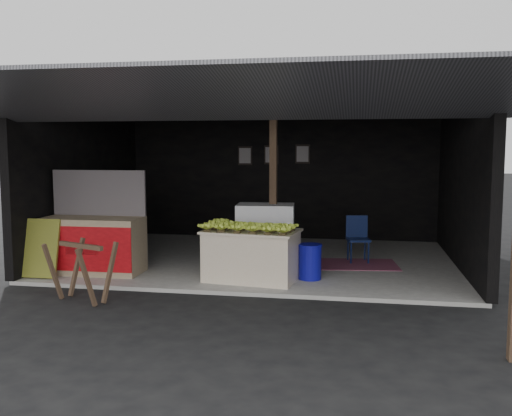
% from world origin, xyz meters
% --- Properties ---
extents(ground, '(80.00, 80.00, 0.00)m').
position_xyz_m(ground, '(0.00, 0.00, 0.00)').
color(ground, black).
rests_on(ground, ground).
extents(concrete_slab, '(7.00, 5.00, 0.06)m').
position_xyz_m(concrete_slab, '(0.00, 2.50, 0.03)').
color(concrete_slab, gray).
rests_on(concrete_slab, ground).
extents(shophouse, '(7.40, 7.29, 3.02)m').
position_xyz_m(shophouse, '(0.00, 2.82, 2.10)').
color(shophouse, black).
rests_on(shophouse, ground).
extents(banana_table, '(1.52, 1.05, 0.78)m').
position_xyz_m(banana_table, '(0.14, 0.75, 0.45)').
color(banana_table, beige).
rests_on(banana_table, concrete_slab).
extents(banana_pile, '(1.40, 0.94, 0.15)m').
position_xyz_m(banana_pile, '(0.14, 0.75, 0.92)').
color(banana_pile, '#C5D12C').
rests_on(banana_pile, banana_table).
extents(white_crate, '(1.02, 0.74, 1.08)m').
position_xyz_m(white_crate, '(0.18, 1.81, 0.60)').
color(white_crate, white).
rests_on(white_crate, concrete_slab).
extents(neighbor_stall, '(1.63, 0.76, 1.67)m').
position_xyz_m(neighbor_stall, '(-2.52, 0.82, 0.56)').
color(neighbor_stall, '#998466').
rests_on(neighbor_stall, concrete_slab).
extents(green_signboard, '(0.62, 0.27, 0.91)m').
position_xyz_m(green_signboard, '(-3.18, 0.34, 0.53)').
color(green_signboard, black).
rests_on(green_signboard, concrete_slab).
extents(sawhorse, '(0.94, 0.93, 0.81)m').
position_xyz_m(sawhorse, '(-1.94, -0.69, 0.51)').
color(sawhorse, '#4C3526').
rests_on(sawhorse, ground).
extents(water_barrel, '(0.35, 0.35, 0.52)m').
position_xyz_m(water_barrel, '(1.02, 0.99, 0.32)').
color(water_barrel, '#0C0D8C').
rests_on(water_barrel, concrete_slab).
extents(plastic_chair, '(0.46, 0.46, 0.82)m').
position_xyz_m(plastic_chair, '(1.74, 2.52, 0.54)').
color(plastic_chair, '#0B153D').
rests_on(plastic_chair, concrete_slab).
extents(magenta_rug, '(1.61, 1.17, 0.01)m').
position_xyz_m(magenta_rug, '(1.68, 2.22, 0.07)').
color(magenta_rug, maroon).
rests_on(magenta_rug, concrete_slab).
extents(picture_frames, '(1.62, 0.04, 0.46)m').
position_xyz_m(picture_frames, '(-0.17, 4.89, 1.93)').
color(picture_frames, black).
rests_on(picture_frames, shophouse).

